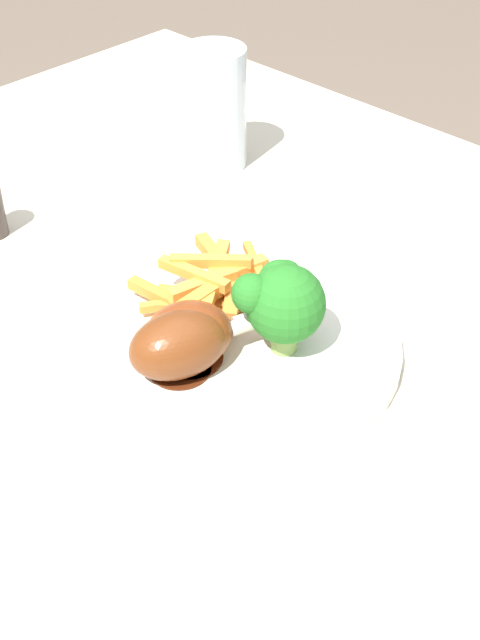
% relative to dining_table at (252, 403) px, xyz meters
% --- Properties ---
extents(dining_table, '(1.10, 0.80, 0.76)m').
position_rel_dining_table_xyz_m(dining_table, '(0.00, 0.00, 0.00)').
color(dining_table, beige).
rests_on(dining_table, ground_plane).
extents(dinner_plate, '(0.26, 0.26, 0.01)m').
position_rel_dining_table_xyz_m(dinner_plate, '(0.03, -0.05, 0.12)').
color(dinner_plate, white).
rests_on(dinner_plate, dining_table).
extents(broccoli_floret_front, '(0.06, 0.07, 0.08)m').
position_rel_dining_table_xyz_m(broccoli_floret_front, '(0.06, -0.03, 0.17)').
color(broccoli_floret_front, '#8DB058').
rests_on(broccoli_floret_front, dinner_plate).
extents(carrot_fries_pile, '(0.11, 0.13, 0.04)m').
position_rel_dining_table_xyz_m(carrot_fries_pile, '(-0.02, -0.03, 0.14)').
color(carrot_fries_pile, orange).
rests_on(carrot_fries_pile, dinner_plate).
extents(chicken_drumstick_near, '(0.08, 0.12, 0.05)m').
position_rel_dining_table_xyz_m(chicken_drumstick_near, '(0.02, -0.09, 0.15)').
color(chicken_drumstick_near, '#58200D').
rests_on(chicken_drumstick_near, dinner_plate).
extents(chicken_drumstick_far, '(0.08, 0.13, 0.05)m').
position_rel_dining_table_xyz_m(chicken_drumstick_far, '(0.02, -0.10, 0.15)').
color(chicken_drumstick_far, '#4B1F0D').
rests_on(chicken_drumstick_far, dinner_plate).
extents(water_glass, '(0.07, 0.07, 0.13)m').
position_rel_dining_table_xyz_m(water_glass, '(-0.21, 0.16, 0.18)').
color(water_glass, silver).
rests_on(water_glass, dining_table).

